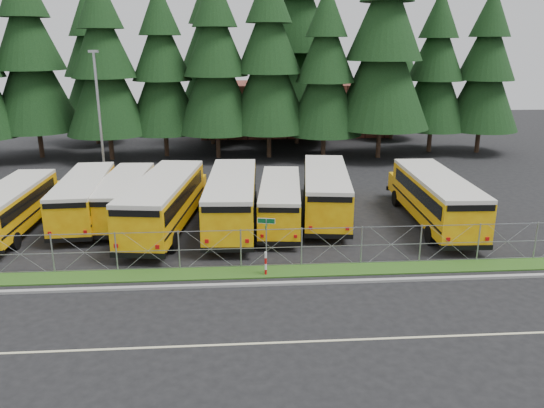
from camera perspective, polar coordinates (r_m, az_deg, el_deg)
The scene contains 30 objects.
ground at distance 27.39m, azimuth -1.27°, elevation -5.92°, with size 120.00×120.00×0.00m, color black.
curb at distance 24.54m, azimuth -0.90°, elevation -8.60°, with size 50.00×0.25×0.12m, color gray.
grass_verge at distance 25.82m, azimuth -1.08°, elevation -7.32°, with size 50.00×1.40×0.06m, color #224C15.
road_lane_line at distance 20.27m, azimuth -0.10°, elevation -14.72°, with size 50.00×0.12×0.01m, color beige.
chainlink_fence at distance 26.09m, azimuth -1.17°, elevation -4.75°, with size 44.00×0.10×2.00m, color #96999E, non-canonical shape.
brick_building at distance 66.05m, azimuth 2.24°, elevation 10.31°, with size 22.00×10.00×6.00m, color brown.
bus_0 at distance 34.41m, azimuth -25.95°, elevation -0.41°, with size 2.49×10.55×2.77m, color orange, non-canonical shape.
bus_1 at distance 34.74m, azimuth -19.42°, elevation 0.54°, with size 2.52×10.68×2.80m, color orange, non-canonical shape.
bus_2 at distance 34.37m, azimuth -15.58°, elevation 0.64°, with size 2.44×10.32×2.70m, color orange, non-canonical shape.
bus_3 at distance 31.75m, azimuth -11.40°, elevation 0.03°, with size 2.85×12.08×3.17m, color orange, non-canonical shape.
bus_4 at distance 31.88m, azimuth -4.28°, elevation 0.35°, with size 2.80×11.88×3.12m, color orange, non-canonical shape.
bus_5 at distance 32.19m, azimuth 0.90°, elevation 0.16°, with size 2.42×10.23×2.68m, color orange, non-canonical shape.
bus_6 at distance 33.76m, azimuth 5.77°, elevation 1.19°, with size 2.73×11.56×3.03m, color orange, non-canonical shape.
bus_east at distance 33.52m, azimuth 16.99°, elevation 0.45°, with size 2.79×11.80×3.09m, color orange, non-canonical shape.
street_sign at distance 24.95m, azimuth -0.62°, elevation -3.24°, with size 0.82×0.54×2.81m.
striped_bollard at distance 25.31m, azimuth -0.68°, elevation -6.44°, with size 0.11×0.11×1.20m, color #B20C0C.
light_standard at distance 42.18m, azimuth -18.07°, elevation 9.14°, with size 0.70×0.35×10.14m.
conifer_1 at distance 55.16m, azimuth -24.59°, elevation 13.90°, with size 8.24×8.24×18.23m, color black, non-canonical shape.
conifer_2 at distance 51.78m, azimuth -17.60°, elevation 13.72°, with size 7.60×7.60×16.80m, color black, non-canonical shape.
conifer_3 at distance 52.18m, azimuth -11.73°, elevation 13.74°, with size 7.25×7.25×16.03m, color black, non-canonical shape.
conifer_4 at distance 50.66m, azimuth -6.06°, elevation 14.47°, with size 7.70×7.70×17.03m, color black, non-canonical shape.
conifer_5 at distance 50.60m, azimuth -0.34°, elevation 14.84°, with size 7.93×7.93×17.54m, color black, non-canonical shape.
conifer_6 at distance 50.43m, azimuth 5.76°, elevation 13.77°, with size 7.15×7.15×15.81m, color black, non-canonical shape.
conifer_7 at distance 51.37m, azimuth 11.96°, elevation 15.94°, with size 9.08×9.08×20.07m, color black, non-canonical shape.
conifer_8 at distance 55.73m, azimuth 17.16°, elevation 13.37°, with size 7.10×7.10×15.71m, color black, non-canonical shape.
conifer_9 at distance 56.87m, azimuth 21.97°, elevation 13.05°, with size 7.17×7.17×15.86m, color black, non-canonical shape.
conifer_10 at distance 60.93m, azimuth -18.86°, elevation 13.63°, with size 7.25×7.25×16.04m, color black, non-canonical shape.
conifer_11 at distance 57.89m, azimuth -6.64°, elevation 15.11°, with size 8.03×8.03×17.76m, color black, non-canonical shape.
conifer_12 at distance 57.99m, azimuth 2.83°, elevation 16.98°, with size 9.65×9.65×21.35m, color black, non-canonical shape.
conifer_13 at distance 62.54m, azimuth 13.10°, elevation 13.64°, with size 6.75×6.75×14.94m, color black, non-canonical shape.
Camera 1 is at (-1.19, -25.21, 10.66)m, focal length 35.00 mm.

